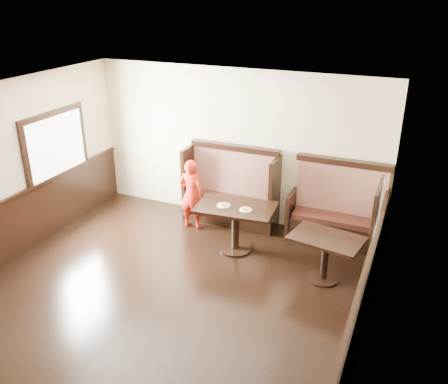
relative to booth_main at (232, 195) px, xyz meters
The scene contains 9 objects.
ground 3.34m from the booth_main, 90.00° to the right, with size 7.00×7.00×0.00m, color black.
room_shell 3.03m from the booth_main, 95.65° to the right, with size 7.00×7.00×7.00m.
booth_main is the anchor object (origin of this frame).
booth_neighbor 1.95m from the booth_main, ahead, with size 1.65×0.72×1.45m.
table_main 1.09m from the booth_main, 64.20° to the right, with size 1.33×0.90×0.80m.
table_neighbor 2.38m from the booth_main, 31.98° to the right, with size 1.12×0.83×0.71m.
child 0.78m from the booth_main, 135.41° to the right, with size 0.48×0.31×1.31m, color red.
pizza_plate_left 1.12m from the booth_main, 74.49° to the right, with size 0.21×0.21×0.04m.
pizza_plate_right 1.28m from the booth_main, 57.30° to the right, with size 0.20×0.20×0.04m.
Camera 1 is at (3.05, -4.11, 4.07)m, focal length 38.00 mm.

